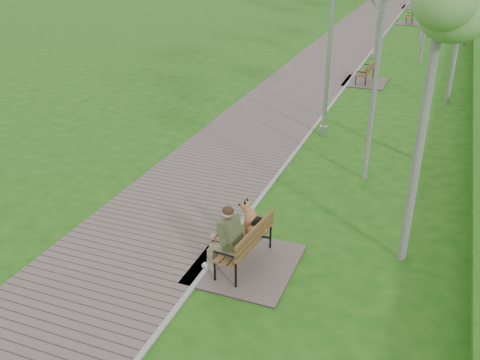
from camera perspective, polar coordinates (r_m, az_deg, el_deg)
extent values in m
plane|color=#1C5610|center=(16.75, 6.20, 3.28)|extent=(120.00, 120.00, 0.00)
cube|color=#6E6059|center=(37.43, 12.89, 15.66)|extent=(3.50, 67.00, 0.04)
cube|color=#999993|center=(37.21, 15.63, 15.31)|extent=(0.10, 67.00, 0.05)
cube|color=#6E6059|center=(11.22, 0.60, -8.95)|extent=(2.01, 2.23, 0.04)
cube|color=brown|center=(10.97, 0.37, -6.84)|extent=(0.69, 1.72, 0.04)
cube|color=brown|center=(10.70, 1.65, -5.85)|extent=(0.24, 1.67, 0.37)
cube|color=#6E6059|center=(24.30, 13.20, 10.11)|extent=(1.77, 1.97, 0.04)
cube|color=brown|center=(24.20, 13.18, 11.09)|extent=(0.56, 1.51, 0.04)
cube|color=brown|center=(24.09, 13.80, 11.61)|extent=(0.16, 1.47, 0.32)
cube|color=#6E6059|center=(39.55, 17.61, 15.66)|extent=(1.68, 1.87, 0.04)
cube|color=brown|center=(39.49, 17.61, 16.24)|extent=(0.58, 1.44, 0.04)
cube|color=brown|center=(39.46, 18.00, 16.55)|extent=(0.19, 1.40, 0.31)
cube|color=#6E6059|center=(46.84, 18.23, 17.07)|extent=(2.01, 2.24, 0.04)
cube|color=brown|center=(46.78, 18.25, 17.66)|extent=(0.76, 1.74, 0.04)
cylinder|color=#9DA0A5|center=(17.90, 8.88, 5.23)|extent=(0.22, 0.22, 0.33)
cylinder|color=#9DA0A5|center=(17.15, 9.49, 13.43)|extent=(0.13, 0.13, 5.58)
cylinder|color=#9DA0A5|center=(28.53, 14.14, 12.67)|extent=(0.23, 0.23, 0.34)
cylinder|color=#9DA0A5|center=(28.06, 14.76, 18.00)|extent=(0.14, 0.14, 5.72)
cylinder|color=silver|center=(13.93, 14.76, 14.72)|extent=(0.16, 0.16, 7.81)
cylinder|color=silver|center=(10.36, 19.53, 9.53)|extent=(0.16, 0.16, 7.54)
cylinder|color=silver|center=(15.63, 20.58, 15.52)|extent=(0.20, 0.20, 8.01)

